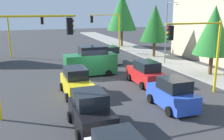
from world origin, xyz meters
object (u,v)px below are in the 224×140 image
Objects in this scene: tree_roadside_far at (122,11)px; car_silver at (110,55)px; traffic_signal_far_left at (107,25)px; tree_roadside_mid at (155,23)px; traffic_signal_near_left at (198,43)px; street_lamp_curbside at (168,26)px; tree_roadside_near at (214,30)px; car_blue at (172,94)px; car_black at (91,112)px; car_red at (146,73)px; traffic_signal_far_right at (24,27)px; car_yellow at (76,82)px; traffic_signal_near_right at (28,46)px; delivery_van_green at (91,62)px.

tree_roadside_far reaches higher than car_silver.
tree_roadside_mid is (6.00, 4.33, 0.50)m from traffic_signal_far_left.
street_lamp_curbside is at bearing 159.68° from traffic_signal_near_left.
tree_roadside_near is 10.20m from car_blue.
car_black is (26.67, -12.40, -4.88)m from tree_roadside_far.
traffic_signal_near_left reaches higher than car_red.
traffic_signal_far_left is at bearing 159.31° from car_black.
traffic_signal_far_right reaches higher than car_yellow.
car_blue is at bearing -7.81° from traffic_signal_far_left.
delivery_van_green is at bearing 144.60° from traffic_signal_near_right.
delivery_van_green is (-8.00, -5.69, -2.50)m from traffic_signal_near_left.
car_silver is (-4.73, 3.55, -0.39)m from delivery_van_green.
delivery_van_green is (6.00, -10.05, -3.11)m from tree_roadside_mid.
traffic_signal_far_left is 1.47× the size of car_silver.
car_red is (5.97, -5.68, -3.45)m from street_lamp_curbside.
car_silver is at bearing -16.62° from traffic_signal_far_left.
car_silver is at bearing 51.52° from traffic_signal_far_right.
car_silver is (-12.73, 9.23, -3.28)m from traffic_signal_near_right.
tree_roadside_near is at bearing 103.84° from traffic_signal_near_right.
car_yellow is at bearing 10.46° from traffic_signal_far_right.
traffic_signal_near_left is at bearing -0.07° from traffic_signal_far_left.
tree_roadside_near is 11.68m from car_silver.
tree_roadside_mid reaches higher than car_yellow.
car_black is at bearing -37.73° from tree_roadside_mid.
tree_roadside_far is 2.35× the size of car_silver.
traffic_signal_near_left reaches higher than car_yellow.
tree_roadside_far is at bearing 163.63° from car_red.
car_silver is (-8.73, -7.00, -3.35)m from tree_roadside_near.
traffic_signal_near_right reaches higher than car_red.
tree_roadside_far reaches higher than traffic_signal_near_left.
car_blue is 5.36m from car_red.
delivery_van_green reaches higher than car_yellow.
car_yellow is 6.96m from car_blue.
car_black is at bearing -14.95° from delivery_van_green.
street_lamp_curbside is 1.91× the size of car_black.
car_black is (2.67, -8.54, -2.89)m from traffic_signal_near_left.
car_black is at bearing -45.48° from car_red.
tree_roadside_mid is (-14.00, 15.73, 0.21)m from traffic_signal_near_right.
car_red is (-6.31, 6.42, 0.00)m from car_black.
traffic_signal_near_left is 1.11× the size of delivery_van_green.
traffic_signal_far_left is 16.72m from tree_roadside_near.
car_silver is at bearing -170.43° from traffic_signal_near_left.
street_lamp_curbside is at bearing 61.34° from car_silver.
tree_roadside_mid is 1.60× the size of car_yellow.
tree_roadside_mid is 1.40× the size of delivery_van_green.
car_blue is (25.65, -6.80, -4.88)m from tree_roadside_far.
traffic_signal_far_right reaches higher than traffic_signal_near_left.
car_silver is 9.09m from car_red.
tree_roadside_far reaches higher than car_yellow.
traffic_signal_far_left is 7.42m from tree_roadside_mid.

